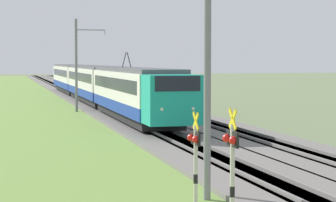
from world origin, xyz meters
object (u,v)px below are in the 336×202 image
object	(u,v)px
crossing_signal_aux	(195,156)
catenary_mast_mid	(77,64)
crossing_signal_near	(232,163)
passenger_train	(94,82)
catenary_mast_near	(209,72)

from	to	relation	value
crossing_signal_aux	catenary_mast_mid	world-z (taller)	catenary_mast_mid
catenary_mast_mid	crossing_signal_aux	bearing A→B (deg)	178.35
crossing_signal_near	crossing_signal_aux	world-z (taller)	crossing_signal_near
crossing_signal_near	crossing_signal_aux	bearing A→B (deg)	-86.11
passenger_train	crossing_signal_aux	bearing A→B (deg)	-4.53
crossing_signal_near	catenary_mast_near	size ratio (longest dim) A/B	0.42
passenger_train	catenary_mast_mid	bearing A→B (deg)	-16.06
crossing_signal_aux	catenary_mast_mid	xyz separation A→B (m)	(37.58, -1.08, 2.23)
passenger_train	catenary_mast_near	xyz separation A→B (m)	(-44.56, 2.62, 1.70)
catenary_mast_mid	passenger_train	bearing A→B (deg)	-16.06
passenger_train	catenary_mast_mid	xyz separation A→B (m)	(-9.09, 2.62, 1.72)
crossing_signal_near	crossing_signal_aux	size ratio (longest dim) A/B	1.09
crossing_signal_aux	crossing_signal_near	bearing A→B (deg)	93.89
crossing_signal_aux	catenary_mast_mid	distance (m)	37.66
crossing_signal_aux	passenger_train	bearing A→B (deg)	-94.53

